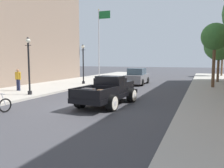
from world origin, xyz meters
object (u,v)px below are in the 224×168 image
pedestrian_sidewalk_left (18,78)px  street_tree_second (215,37)px  car_background_grey (137,77)px  street_lamp_far (83,61)px  flagpole (100,36)px  street_tree_third (219,46)px  street_tree_farthest (223,49)px  street_lamp_near (29,61)px  hotrod_truck_black (109,91)px

pedestrian_sidewalk_left → street_tree_second: (13.90, 7.87, 3.31)m
car_background_grey → street_lamp_far: street_lamp_far is taller
flagpole → street_tree_third: size_ratio=1.71×
street_tree_third → street_tree_farthest: (1.10, 10.70, 0.13)m
street_tree_second → street_tree_third: size_ratio=1.01×
car_background_grey → street_lamp_near: 11.45m
car_background_grey → street_tree_farthest: street_tree_farthest is taller
car_background_grey → street_tree_farthest: bearing=59.7°
street_lamp_near → street_lamp_far: 7.65m
flagpole → pedestrian_sidewalk_left: bearing=-89.7°
hotrod_truck_black → pedestrian_sidewalk_left: bearing=167.8°
car_background_grey → street_tree_third: size_ratio=0.81×
flagpole → car_background_grey: bearing=-42.9°
street_tree_second → street_tree_farthest: size_ratio=1.03×
hotrod_truck_black → street_tree_third: street_tree_third is taller
hotrod_truck_black → pedestrian_sidewalk_left: pedestrian_sidewalk_left is taller
street_tree_third → street_lamp_near: bearing=-130.1°
flagpole → hotrod_truck_black: bearing=-64.3°
car_background_grey → flagpole: (-6.95, 6.46, 5.00)m
hotrod_truck_black → street_lamp_near: 6.25m
hotrod_truck_black → street_lamp_far: size_ratio=1.31×
flagpole → street_tree_third: flagpole is taller
hotrod_truck_black → pedestrian_sidewalk_left: (-8.21, 1.77, 0.33)m
car_background_grey → street_tree_farthest: 17.79m
street_tree_third → street_tree_farthest: 10.76m
car_background_grey → street_tree_second: bearing=-9.4°
flagpole → street_tree_farthest: bearing=28.7°
hotrod_truck_black → street_tree_farthest: 27.16m
street_lamp_far → street_tree_farthest: (13.52, 17.77, 1.70)m
street_tree_second → street_tree_farthest: 16.36m
pedestrian_sidewalk_left → street_lamp_near: size_ratio=0.43×
hotrod_truck_black → street_lamp_near: bearing=175.4°
street_tree_third → street_lamp_far: bearing=-150.4°
street_lamp_far → street_tree_farthest: 22.39m
hotrod_truck_black → flagpole: (-8.30, 17.28, 5.02)m
car_background_grey → street_tree_second: (7.04, -1.17, 3.62)m
hotrod_truck_black → street_tree_second: street_tree_second is taller
car_background_grey → street_tree_third: street_tree_third is taller
car_background_grey → street_lamp_near: bearing=-114.3°
street_lamp_far → street_tree_second: size_ratio=0.71×
hotrod_truck_black → pedestrian_sidewalk_left: 8.40m
car_background_grey → street_tree_second: size_ratio=0.80×
pedestrian_sidewalk_left → street_tree_third: street_tree_third is taller
street_tree_second → street_lamp_far: bearing=-172.7°
car_background_grey → pedestrian_sidewalk_left: size_ratio=2.63×
street_lamp_near → flagpole: 17.29m
street_tree_second → street_tree_farthest: street_tree_second is taller
street_lamp_near → flagpole: bearing=97.8°
car_background_grey → street_lamp_near: (-4.66, -10.33, 1.62)m
street_lamp_near → flagpole: size_ratio=0.42×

